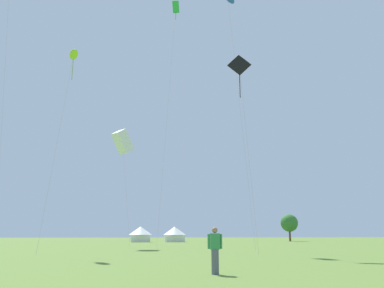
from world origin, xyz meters
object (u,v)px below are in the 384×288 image
(person_spectator, at_px, (215,251))
(tree_distant_left, at_px, (289,223))
(kite_green_box, at_px, (176,8))
(festival_tent_right, at_px, (140,233))
(kite_lime_parafoil, at_px, (74,55))
(kite_black_diamond, at_px, (240,68))
(festival_tent_center, at_px, (175,233))
(kite_white_box, at_px, (123,142))

(person_spectator, bearing_deg, tree_distant_left, 64.52)
(kite_green_box, height_order, festival_tent_right, kite_green_box)
(kite_lime_parafoil, distance_m, person_spectator, 25.87)
(festival_tent_right, bearing_deg, tree_distant_left, 6.75)
(person_spectator, xyz_separation_m, festival_tent_right, (-0.32, 65.55, 0.84))
(kite_green_box, distance_m, tree_distant_left, 57.79)
(kite_black_diamond, height_order, kite_lime_parafoil, kite_lime_parafoil)
(kite_green_box, distance_m, festival_tent_right, 46.53)
(kite_lime_parafoil, relative_size, festival_tent_right, 3.72)
(kite_lime_parafoil, xyz_separation_m, person_spectator, (8.51, -18.30, -16.19))
(person_spectator, height_order, festival_tent_center, festival_tent_center)
(kite_black_diamond, relative_size, festival_tent_center, 3.57)
(kite_white_box, relative_size, festival_tent_center, 2.98)
(kite_white_box, xyz_separation_m, tree_distant_left, (37.20, 38.28, -8.35))
(festival_tent_right, bearing_deg, kite_lime_parafoil, -99.83)
(festival_tent_center, bearing_deg, kite_black_diamond, -90.98)
(person_spectator, relative_size, festival_tent_center, 0.37)
(kite_black_diamond, height_order, tree_distant_left, kite_black_diamond)
(tree_distant_left, bearing_deg, festival_tent_right, -173.25)
(person_spectator, xyz_separation_m, tree_distant_left, (33.13, 69.51, 3.14))
(person_spectator, distance_m, festival_tent_right, 65.56)
(kite_green_box, xyz_separation_m, tree_distant_left, (31.36, 41.71, -24.82))
(kite_black_diamond, distance_m, person_spectator, 21.38)
(festival_tent_right, bearing_deg, festival_tent_center, 0.00)
(festival_tent_center, relative_size, tree_distant_left, 0.78)
(kite_black_diamond, height_order, festival_tent_center, kite_black_diamond)
(kite_white_box, height_order, festival_tent_right, kite_white_box)
(kite_white_box, distance_m, festival_tent_right, 36.13)
(kite_white_box, distance_m, festival_tent_center, 37.48)
(kite_black_diamond, distance_m, kite_lime_parafoil, 14.77)
(kite_green_box, bearing_deg, person_spectator, -93.65)
(festival_tent_center, bearing_deg, tree_distant_left, 8.48)
(kite_lime_parafoil, distance_m, festival_tent_center, 51.93)
(kite_white_box, xyz_separation_m, kite_lime_parafoil, (-4.44, -12.93, 4.70))
(kite_white_box, distance_m, kite_lime_parafoil, 14.46)
(kite_green_box, height_order, kite_black_diamond, kite_green_box)
(person_spectator, bearing_deg, kite_green_box, 86.35)
(kite_green_box, relative_size, kite_lime_parafoil, 1.70)
(person_spectator, bearing_deg, kite_lime_parafoil, 114.94)
(festival_tent_right, distance_m, festival_tent_center, 6.90)
(kite_white_box, distance_m, tree_distant_left, 54.03)
(tree_distant_left, bearing_deg, person_spectator, -115.48)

